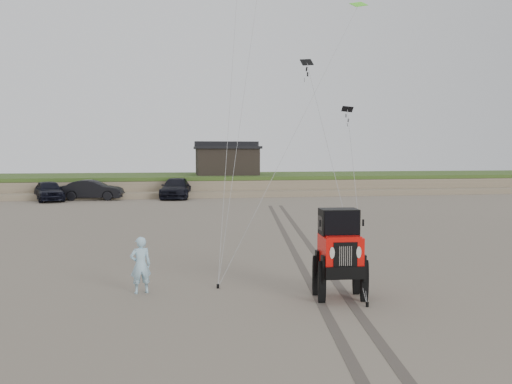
{
  "coord_description": "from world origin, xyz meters",
  "views": [
    {
      "loc": [
        -3.43,
        -13.23,
        3.88
      ],
      "look_at": [
        -0.7,
        3.0,
        2.6
      ],
      "focal_mm": 35.0,
      "sensor_mm": 36.0,
      "label": 1
    }
  ],
  "objects_px": {
    "truck_c": "(176,188)",
    "man": "(141,265)",
    "truck_b": "(92,190)",
    "cabin": "(227,160)",
    "jeep": "(340,263)",
    "truck_a": "(49,191)"
  },
  "relations": [
    {
      "from": "jeep",
      "to": "man",
      "type": "xyz_separation_m",
      "value": [
        -5.27,
        1.42,
        -0.17
      ]
    },
    {
      "from": "truck_a",
      "to": "truck_c",
      "type": "xyz_separation_m",
      "value": [
        10.28,
        0.9,
        0.02
      ]
    },
    {
      "from": "cabin",
      "to": "jeep",
      "type": "height_order",
      "value": "cabin"
    },
    {
      "from": "cabin",
      "to": "truck_a",
      "type": "height_order",
      "value": "cabin"
    },
    {
      "from": "truck_c",
      "to": "man",
      "type": "bearing_deg",
      "value": -85.85
    },
    {
      "from": "truck_b",
      "to": "truck_c",
      "type": "relative_size",
      "value": 0.85
    },
    {
      "from": "truck_c",
      "to": "jeep",
      "type": "bearing_deg",
      "value": -76.11
    },
    {
      "from": "truck_b",
      "to": "jeep",
      "type": "bearing_deg",
      "value": -153.74
    },
    {
      "from": "truck_a",
      "to": "truck_b",
      "type": "distance_m",
      "value": 3.39
    },
    {
      "from": "truck_a",
      "to": "man",
      "type": "distance_m",
      "value": 30.28
    },
    {
      "from": "truck_a",
      "to": "truck_c",
      "type": "relative_size",
      "value": 0.83
    },
    {
      "from": "truck_b",
      "to": "man",
      "type": "relative_size",
      "value": 3.16
    },
    {
      "from": "truck_c",
      "to": "man",
      "type": "xyz_separation_m",
      "value": [
        -1.21,
        -29.79,
        -0.06
      ]
    },
    {
      "from": "truck_b",
      "to": "man",
      "type": "bearing_deg",
      "value": -162.39
    },
    {
      "from": "truck_a",
      "to": "jeep",
      "type": "bearing_deg",
      "value": -84.93
    },
    {
      "from": "truck_c",
      "to": "jeep",
      "type": "relative_size",
      "value": 1.14
    },
    {
      "from": "jeep",
      "to": "truck_c",
      "type": "bearing_deg",
      "value": 101.25
    },
    {
      "from": "truck_b",
      "to": "jeep",
      "type": "height_order",
      "value": "jeep"
    },
    {
      "from": "truck_b",
      "to": "man",
      "type": "distance_m",
      "value": 29.8
    },
    {
      "from": "truck_a",
      "to": "man",
      "type": "height_order",
      "value": "truck_a"
    },
    {
      "from": "truck_a",
      "to": "jeep",
      "type": "xyz_separation_m",
      "value": [
        14.35,
        -30.31,
        0.13
      ]
    },
    {
      "from": "cabin",
      "to": "truck_c",
      "type": "distance_m",
      "value": 8.61
    }
  ]
}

